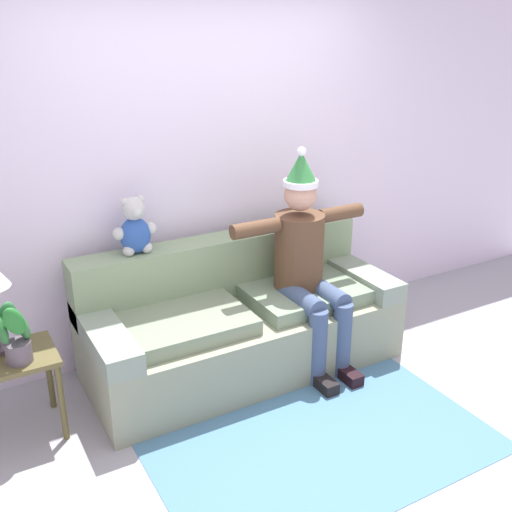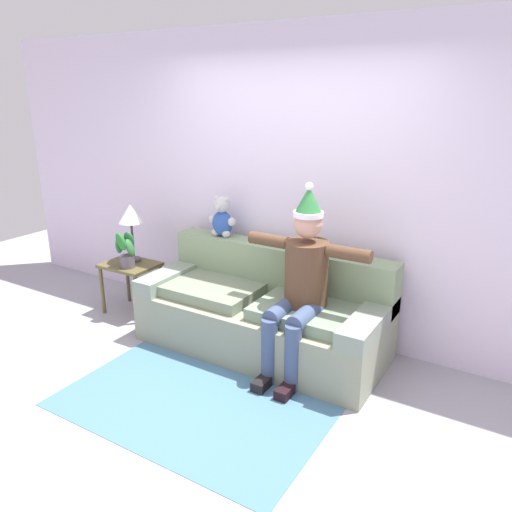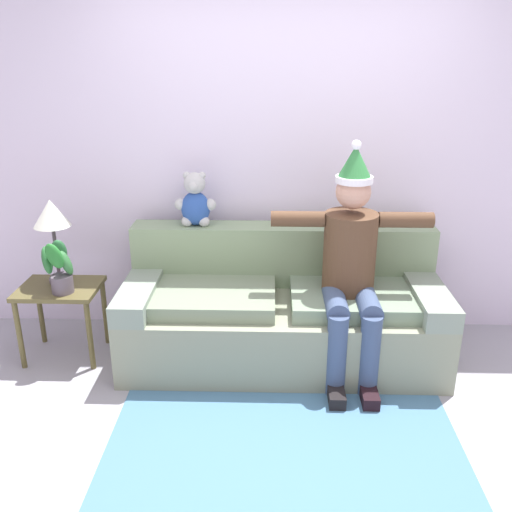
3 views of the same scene
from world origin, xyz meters
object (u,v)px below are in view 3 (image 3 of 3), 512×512
object	(u,v)px
person_seated	(351,262)
table_lamp	(52,217)
couch	(282,310)
teddy_bear	(195,202)
side_table	(61,298)
potted_plant	(59,267)

from	to	relation	value
person_seated	table_lamp	xyz separation A→B (m)	(-1.95, 0.18, 0.22)
person_seated	couch	bearing A→B (deg)	158.37
person_seated	teddy_bear	bearing A→B (deg)	157.30
side_table	table_lamp	size ratio (longest dim) A/B	0.92
person_seated	teddy_bear	distance (m)	1.15
side_table	teddy_bear	bearing A→B (deg)	20.27
teddy_bear	table_lamp	xyz separation A→B (m)	(-0.92, -0.25, -0.05)
person_seated	table_lamp	size ratio (longest dim) A/B	2.60
couch	teddy_bear	size ratio (longest dim) A/B	5.56
couch	person_seated	bearing A→B (deg)	-21.63
side_table	potted_plant	xyz separation A→B (m)	(0.05, -0.09, 0.27)
couch	table_lamp	distance (m)	1.66
person_seated	side_table	xyz separation A→B (m)	(-1.93, 0.10, -0.33)
couch	potted_plant	xyz separation A→B (m)	(-1.45, -0.16, 0.37)
side_table	table_lamp	xyz separation A→B (m)	(-0.02, 0.08, 0.55)
side_table	potted_plant	world-z (taller)	potted_plant
teddy_bear	couch	bearing A→B (deg)	-23.44
teddy_bear	table_lamp	size ratio (longest dim) A/B	0.66
couch	side_table	world-z (taller)	couch
side_table	potted_plant	distance (m)	0.29
teddy_bear	table_lamp	bearing A→B (deg)	-164.85
potted_plant	table_lamp	bearing A→B (deg)	113.63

